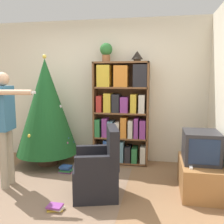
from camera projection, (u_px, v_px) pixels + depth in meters
ground_plane at (64, 203)px, 3.11m from camera, size 14.00×14.00×0.00m
wall_back at (98, 91)px, 4.74m from camera, size 8.00×0.10×2.60m
area_rug at (50, 190)px, 3.46m from camera, size 2.05×2.07×0.01m
bookshelf at (121, 113)px, 4.46m from camera, size 0.97×0.34×1.82m
tv_stand at (199, 177)px, 3.41m from camera, size 0.52×0.88×0.42m
television at (201, 147)px, 3.35m from camera, size 0.46×0.50×0.42m
game_remote at (191, 167)px, 3.15m from camera, size 0.04×0.12×0.02m
christmas_tree at (46, 107)px, 4.37m from camera, size 1.07×1.07×1.94m
armchair at (98, 172)px, 3.27m from camera, size 0.70×0.69×0.92m
standing_person at (5, 120)px, 3.48m from camera, size 0.67×0.47×1.63m
potted_plant at (106, 51)px, 4.37m from camera, size 0.22×0.22×0.33m
table_lamp at (137, 56)px, 4.28m from camera, size 0.20×0.20×0.18m
book_pile_near_tree at (66, 169)px, 4.09m from camera, size 0.21×0.17×0.12m
book_pile_by_chair at (55, 207)px, 2.94m from camera, size 0.21×0.17×0.07m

